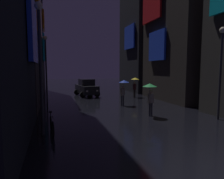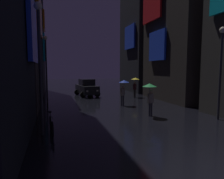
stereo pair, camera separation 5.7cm
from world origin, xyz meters
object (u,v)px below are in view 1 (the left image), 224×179
object	(u,v)px
car_distant	(87,88)
streetlamp_right_near	(221,62)
bicycle_parked_at_storefront	(52,125)
pedestrian_foreground_left_yellow	(135,82)
pedestrian_foreground_right_green	(150,90)
streetlamp_left_far	(46,62)
streetlamp_left_near	(40,54)
pedestrian_far_right_blue	(124,86)

from	to	relation	value
car_distant	streetlamp_right_near	size ratio (longest dim) A/B	0.79
bicycle_parked_at_storefront	car_distant	distance (m)	13.37
pedestrian_foreground_left_yellow	pedestrian_foreground_right_green	xyz separation A→B (m)	(-2.57, -8.38, 0.00)
streetlamp_left_far	pedestrian_foreground_left_yellow	bearing A→B (deg)	7.73
streetlamp_left_near	pedestrian_far_right_blue	bearing A→B (deg)	44.53
pedestrian_foreground_right_green	car_distant	distance (m)	11.24
pedestrian_foreground_left_yellow	car_distant	world-z (taller)	pedestrian_foreground_left_yellow
car_distant	streetlamp_left_near	distance (m)	13.84
pedestrian_far_right_blue	streetlamp_left_near	distance (m)	8.84
pedestrian_foreground_right_green	streetlamp_left_near	size ratio (longest dim) A/B	0.36
bicycle_parked_at_storefront	streetlamp_right_near	distance (m)	10.07
pedestrian_far_right_blue	car_distant	size ratio (longest dim) A/B	0.49
car_distant	streetlamp_left_near	size ratio (longest dim) A/B	0.73
pedestrian_foreground_right_green	streetlamp_right_near	world-z (taller)	streetlamp_right_near
car_distant	streetlamp_left_near	bearing A→B (deg)	-107.98
pedestrian_far_right_blue	streetlamp_left_far	xyz separation A→B (m)	(-6.14, 3.04, 1.99)
streetlamp_left_near	pedestrian_foreground_left_yellow	bearing A→B (deg)	48.86
pedestrian_foreground_right_green	bicycle_parked_at_storefront	size ratio (longest dim) A/B	1.17
pedestrian_foreground_left_yellow	streetlamp_left_near	bearing A→B (deg)	-131.14
bicycle_parked_at_storefront	streetlamp_left_near	distance (m)	3.31
bicycle_parked_at_storefront	streetlamp_right_near	xyz separation A→B (m)	(9.60, -0.10, 3.02)
streetlamp_left_far	streetlamp_left_near	size ratio (longest dim) A/B	1.00
streetlamp_left_near	streetlamp_right_near	bearing A→B (deg)	-0.06
bicycle_parked_at_storefront	streetlamp_left_far	xyz separation A→B (m)	(-0.40, 8.98, 3.27)
bicycle_parked_at_storefront	streetlamp_left_far	distance (m)	9.57
pedestrian_far_right_blue	streetlamp_left_far	bearing A→B (deg)	153.68
streetlamp_left_near	streetlamp_right_near	world-z (taller)	streetlamp_left_near
streetlamp_right_near	bicycle_parked_at_storefront	bearing A→B (deg)	179.43
pedestrian_far_right_blue	streetlamp_left_near	bearing A→B (deg)	-135.47
streetlamp_right_near	pedestrian_foreground_right_green	bearing A→B (deg)	151.82
pedestrian_foreground_left_yellow	car_distant	distance (m)	5.52
pedestrian_far_right_blue	bicycle_parked_at_storefront	xyz separation A→B (m)	(-5.74, -5.95, -1.28)
car_distant	streetlamp_left_far	bearing A→B (deg)	-137.55
pedestrian_foreground_right_green	streetlamp_left_near	xyz separation A→B (m)	(-6.42, -1.91, 2.00)
car_distant	bicycle_parked_at_storefront	bearing A→B (deg)	-106.47
streetlamp_left_far	streetlamp_left_near	distance (m)	9.07
pedestrian_foreground_right_green	streetlamp_left_far	bearing A→B (deg)	131.87
pedestrian_foreground_left_yellow	streetlamp_left_near	world-z (taller)	streetlamp_left_near
bicycle_parked_at_storefront	car_distant	size ratio (longest dim) A/B	0.42
pedestrian_far_right_blue	pedestrian_foreground_left_yellow	bearing A→B (deg)	56.14
bicycle_parked_at_storefront	streetlamp_left_near	size ratio (longest dim) A/B	0.31
bicycle_parked_at_storefront	streetlamp_right_near	size ratio (longest dim) A/B	0.33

